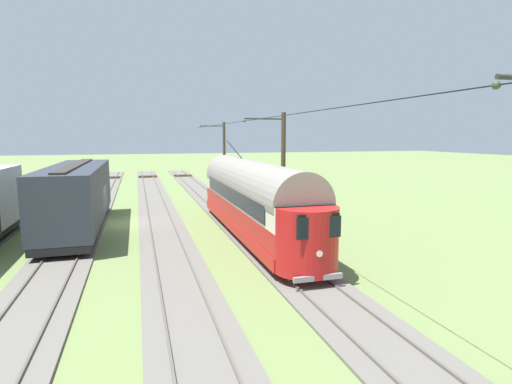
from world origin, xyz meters
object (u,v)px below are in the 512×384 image
Objects in this scene: vintage_streetcar at (252,197)px; track_end_bumper at (47,192)px; boxcar_adjacent at (77,195)px; catenary_pole_foreground at (224,155)px; catenary_pole_mid_near at (282,168)px; switch_stand at (224,191)px.

vintage_streetcar is 9.91× the size of track_end_bumper.
vintage_streetcar is at bearing 157.00° from boxcar_adjacent.
vintage_streetcar is 1.34× the size of boxcar_adjacent.
boxcar_adjacent is 19.49m from catenary_pole_foreground.
track_end_bumper is at bearing -47.88° from catenary_pole_mid_near.
track_end_bumper is (16.94, -18.73, -3.31)m from catenary_pole_mid_near.
catenary_pole_foreground reaches higher than track_end_bumper.
vintage_streetcar is 2.51× the size of catenary_pole_mid_near.
catenary_pole_foreground is 6.04m from switch_stand.
boxcar_adjacent is (9.70, -4.12, -0.10)m from vintage_streetcar.
vintage_streetcar is 19.53m from catenary_pole_foreground.
switch_stand is at bearing 158.57° from track_end_bumper.
catenary_pole_foreground and catenary_pole_mid_near have the same top height.
catenary_pole_mid_near reaches higher than boxcar_adjacent.
vintage_streetcar is at bearing 84.80° from switch_stand.
switch_stand is at bearing -84.96° from catenary_pole_mid_near.
vintage_streetcar reaches higher than boxcar_adjacent.
boxcar_adjacent is at bearing 42.53° from switch_stand.
catenary_pole_foreground is (-12.10, -15.21, 1.54)m from boxcar_adjacent.
track_end_bumper is (4.84, -16.30, -1.76)m from boxcar_adjacent.
boxcar_adjacent is 7.38× the size of track_end_bumper.
catenary_pole_foreground reaches higher than switch_stand.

